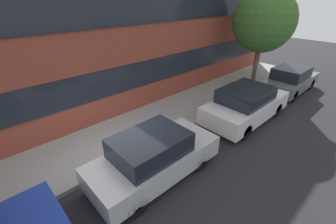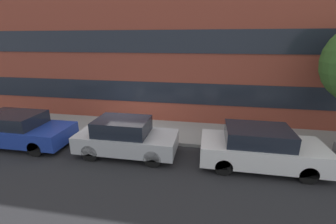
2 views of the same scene
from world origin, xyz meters
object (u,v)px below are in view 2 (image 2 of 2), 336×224
object	(u,v)px
parked_car_blue	(18,129)
parked_car_white	(260,148)
fire_hydrant	(35,120)
parked_car_silver	(126,137)

from	to	relation	value
parked_car_blue	parked_car_white	world-z (taller)	parked_car_white
parked_car_white	fire_hydrant	distance (m)	10.61
parked_car_blue	parked_car_silver	size ratio (longest dim) A/B	1.16
parked_car_silver	fire_hydrant	size ratio (longest dim) A/B	5.27
parked_car_blue	fire_hydrant	size ratio (longest dim) A/B	6.10
parked_car_blue	parked_car_white	size ratio (longest dim) A/B	1.07
fire_hydrant	parked_car_blue	bearing A→B (deg)	-70.73
parked_car_silver	parked_car_white	bearing A→B (deg)	0.00
parked_car_silver	parked_car_white	size ratio (longest dim) A/B	0.93
parked_car_white	fire_hydrant	size ratio (longest dim) A/B	5.68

